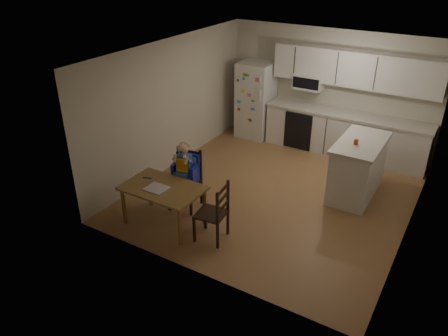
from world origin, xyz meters
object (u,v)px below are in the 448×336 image
object	(u,v)px
dining_table	(163,192)
chair_side	(217,209)
refrigerator	(256,100)
kitchen_island	(357,168)
red_cup	(356,142)
chair_booster	(186,168)

from	to	relation	value
dining_table	chair_side	size ratio (longest dim) A/B	1.30
refrigerator	chair_side	xyz separation A→B (m)	(1.39, -3.88, -0.31)
kitchen_island	dining_table	world-z (taller)	kitchen_island
dining_table	kitchen_island	bearing A→B (deg)	46.85
red_cup	chair_booster	size ratio (longest dim) A/B	0.07
kitchen_island	chair_side	bearing A→B (deg)	-119.73
chair_booster	red_cup	bearing A→B (deg)	27.67
kitchen_island	chair_booster	size ratio (longest dim) A/B	1.17
refrigerator	kitchen_island	distance (m)	3.15
dining_table	chair_side	xyz separation A→B (m)	(0.94, 0.06, -0.04)
refrigerator	chair_booster	world-z (taller)	refrigerator
refrigerator	kitchen_island	world-z (taller)	refrigerator
kitchen_island	dining_table	distance (m)	3.40
red_cup	dining_table	world-z (taller)	red_cup
red_cup	chair_booster	xyz separation A→B (m)	(-2.28, -1.68, -0.35)
kitchen_island	chair_side	distance (m)	2.79
kitchen_island	refrigerator	bearing A→B (deg)	152.20
red_cup	kitchen_island	bearing A→B (deg)	74.09
chair_booster	kitchen_island	bearing A→B (deg)	29.86
refrigerator	kitchen_island	xyz separation A→B (m)	(2.77, -1.46, -0.33)
chair_booster	chair_side	distance (m)	1.12
kitchen_island	red_cup	world-z (taller)	red_cup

